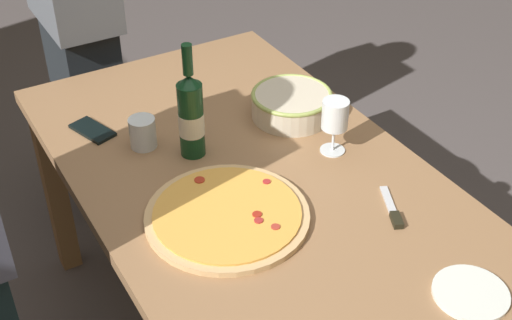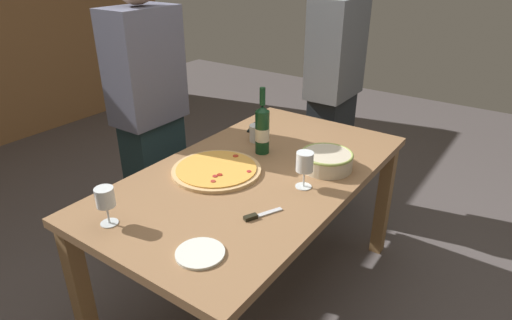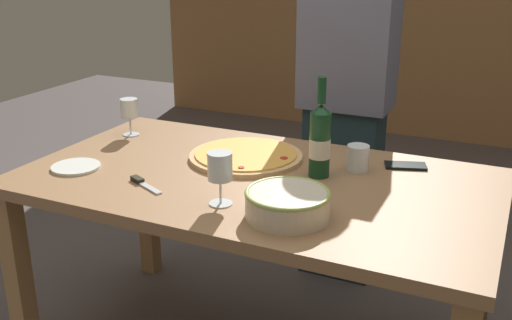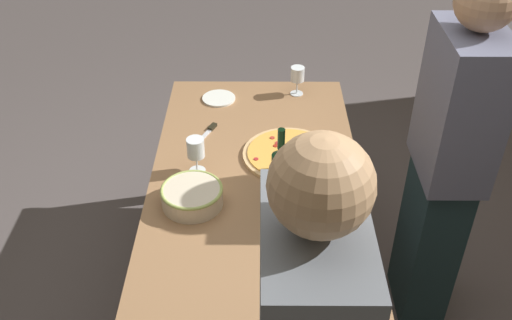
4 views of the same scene
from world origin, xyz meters
name	(u,v)px [view 1 (image 1 of 4)]	position (x,y,z in m)	size (l,w,h in m)	color
dining_table	(256,204)	(0.00, 0.00, 0.66)	(1.60, 0.90, 0.75)	#966C47
pizza	(227,215)	(-0.11, 0.15, 0.76)	(0.42, 0.42, 0.03)	#DAAE74
serving_bowl	(292,103)	(0.22, -0.25, 0.79)	(0.25, 0.25, 0.08)	beige
wine_bottle	(191,115)	(0.19, 0.10, 0.88)	(0.07, 0.07, 0.34)	#123C1E
wine_glass_by_bottle	(335,116)	(0.00, -0.25, 0.87)	(0.08, 0.08, 0.17)	white
cup_amber	(143,133)	(0.30, 0.20, 0.80)	(0.08, 0.08, 0.09)	white
side_plate	(471,293)	(-0.61, -0.20, 0.76)	(0.17, 0.17, 0.01)	white
cell_phone	(92,130)	(0.44, 0.31, 0.76)	(0.07, 0.14, 0.01)	black
pizza_knife	(393,212)	(-0.31, -0.22, 0.76)	(0.16, 0.09, 0.02)	silver
person_host	(75,14)	(1.08, 0.14, 0.84)	(0.41, 0.24, 1.66)	#22272B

